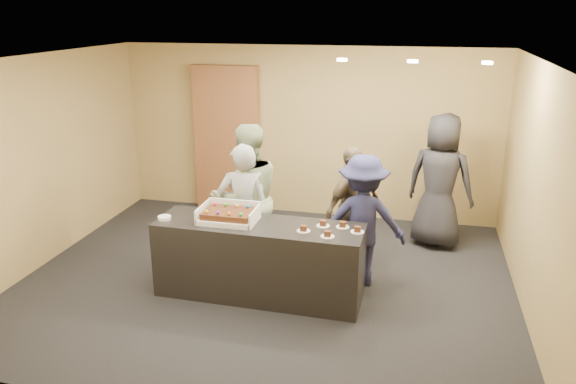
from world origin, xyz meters
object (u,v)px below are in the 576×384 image
object	(u,v)px
storage_cabinet	(227,139)
sheet_cake	(228,213)
cake_box	(229,217)
person_server_grey	(244,212)
person_dark_suit	(440,181)
serving_counter	(259,260)
plate_stack	(165,218)
person_sage_man	(247,199)
person_brown_extra	(353,207)
person_navy_man	(362,221)

from	to	relation	value
storage_cabinet	sheet_cake	world-z (taller)	storage_cabinet
cake_box	person_server_grey	world-z (taller)	person_server_grey
person_dark_suit	serving_counter	bearing A→B (deg)	62.08
cake_box	serving_counter	bearing A→B (deg)	-3.84
sheet_cake	person_server_grey	bearing A→B (deg)	85.09
plate_stack	person_sage_man	xyz separation A→B (m)	(0.77, 0.78, 0.04)
serving_counter	cake_box	size ratio (longest dim) A/B	3.67
storage_cabinet	person_brown_extra	size ratio (longest dim) A/B	1.49
sheet_cake	person_brown_extra	distance (m)	1.70
sheet_cake	person_server_grey	size ratio (longest dim) A/B	0.32
person_navy_man	person_dark_suit	distance (m)	1.70
serving_counter	person_navy_man	world-z (taller)	person_navy_man
person_server_grey	plate_stack	bearing A→B (deg)	15.80
storage_cabinet	person_navy_man	size ratio (longest dim) A/B	1.47
person_sage_man	cake_box	bearing A→B (deg)	56.49
storage_cabinet	cake_box	size ratio (longest dim) A/B	3.64
cake_box	plate_stack	distance (m)	0.76
cake_box	person_brown_extra	bearing A→B (deg)	38.81
plate_stack	person_navy_man	distance (m)	2.34
serving_counter	plate_stack	world-z (taller)	plate_stack
sheet_cake	plate_stack	distance (m)	0.76
sheet_cake	plate_stack	world-z (taller)	sheet_cake
storage_cabinet	person_navy_man	world-z (taller)	storage_cabinet
sheet_cake	person_navy_man	world-z (taller)	person_navy_man
storage_cabinet	cake_box	world-z (taller)	storage_cabinet
storage_cabinet	person_dark_suit	distance (m)	3.47
serving_counter	sheet_cake	size ratio (longest dim) A/B	4.31
person_navy_man	storage_cabinet	bearing A→B (deg)	-49.29
sheet_cake	serving_counter	bearing A→B (deg)	-0.00
storage_cabinet	person_dark_suit	world-z (taller)	storage_cabinet
serving_counter	storage_cabinet	bearing A→B (deg)	117.01
person_navy_man	cake_box	bearing A→B (deg)	13.59
person_brown_extra	sheet_cake	bearing A→B (deg)	-14.56
plate_stack	person_brown_extra	distance (m)	2.37
person_navy_man	person_brown_extra	bearing A→B (deg)	-77.55
sheet_cake	person_sage_man	world-z (taller)	person_sage_man
cake_box	person_dark_suit	world-z (taller)	person_dark_suit
person_server_grey	person_sage_man	bearing A→B (deg)	-103.97
serving_counter	cake_box	world-z (taller)	cake_box
plate_stack	person_brown_extra	bearing A→B (deg)	29.87
serving_counter	sheet_cake	xyz separation A→B (m)	(-0.36, 0.00, 0.55)
person_sage_man	person_dark_suit	size ratio (longest dim) A/B	1.00
plate_stack	storage_cabinet	bearing A→B (deg)	94.45
serving_counter	person_sage_man	size ratio (longest dim) A/B	1.26
sheet_cake	person_dark_suit	size ratio (longest dim) A/B	0.29
person_server_grey	person_brown_extra	world-z (taller)	person_server_grey
person_dark_suit	sheet_cake	bearing A→B (deg)	57.46
plate_stack	person_dark_suit	distance (m)	3.80
person_dark_suit	person_brown_extra	bearing A→B (deg)	58.04
serving_counter	sheet_cake	distance (m)	0.66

